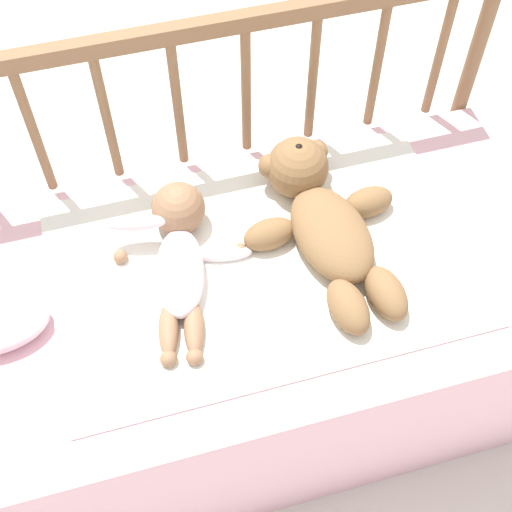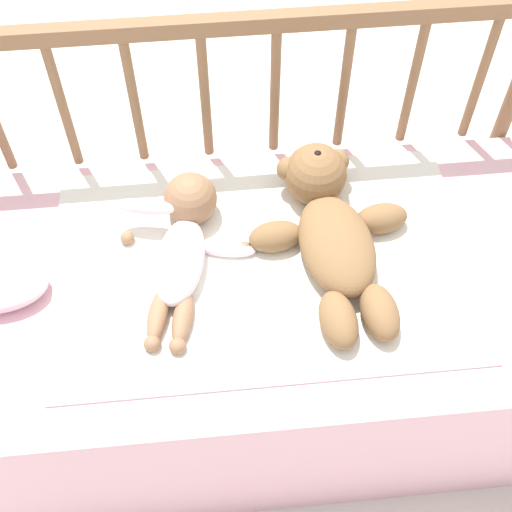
{
  "view_description": "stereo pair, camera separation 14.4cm",
  "coord_description": "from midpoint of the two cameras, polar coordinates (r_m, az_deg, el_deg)",
  "views": [
    {
      "loc": [
        -0.22,
        -0.78,
        1.76
      ],
      "look_at": [
        0.0,
        0.01,
        0.58
      ],
      "focal_mm": 50.0,
      "sensor_mm": 36.0,
      "label": 1
    },
    {
      "loc": [
        -0.08,
        -0.81,
        1.76
      ],
      "look_at": [
        0.0,
        0.01,
        0.58
      ],
      "focal_mm": 50.0,
      "sensor_mm": 36.0,
      "label": 2
    }
  ],
  "objects": [
    {
      "name": "ground_plane",
      "position": [
        1.93,
        -2.08,
        -10.17
      ],
      "size": [
        12.0,
        12.0,
        0.0
      ],
      "primitive_type": "plane",
      "color": "silver"
    },
    {
      "name": "crib_mattress",
      "position": [
        1.7,
        -2.34,
        -6.53
      ],
      "size": [
        1.29,
        0.67,
        0.52
      ],
      "color": "#EDB7C6",
      "rests_on": "ground_plane"
    },
    {
      "name": "crib_rail",
      "position": [
        1.62,
        -6.0,
        10.76
      ],
      "size": [
        1.29,
        0.04,
        0.89
      ],
      "color": "brown",
      "rests_on": "ground_plane"
    },
    {
      "name": "blanket",
      "position": [
        1.49,
        -2.38,
        -0.72
      ],
      "size": [
        0.87,
        0.56,
        0.01
      ],
      "color": "white",
      "rests_on": "crib_mattress"
    },
    {
      "name": "teddy_bear",
      "position": [
        1.5,
        2.69,
        2.9
      ],
      "size": [
        0.35,
        0.48,
        0.14
      ],
      "color": "olive",
      "rests_on": "crib_mattress"
    },
    {
      "name": "baby",
      "position": [
        1.48,
        -8.91,
        0.25
      ],
      "size": [
        0.29,
        0.41,
        0.11
      ],
      "color": "white",
      "rests_on": "crib_mattress"
    }
  ]
}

